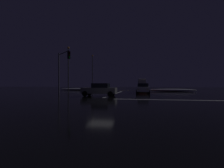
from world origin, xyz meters
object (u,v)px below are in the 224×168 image
(sedan_white, at_px, (143,88))
(sedan_black, at_px, (141,86))
(sedan_green, at_px, (143,87))
(traffic_signal_nw, at_px, (63,64))
(sedan_orange, at_px, (142,86))
(streetlamp_left_near, at_px, (68,66))
(streetlamp_left_far, at_px, (92,69))
(sedan_gray_crossing, at_px, (100,89))
(box_truck, at_px, (142,83))
(sedan_red, at_px, (143,87))

(sedan_white, xyz_separation_m, sedan_black, (-0.61, 24.76, 0.00))
(sedan_green, xyz_separation_m, traffic_signal_nw, (-12.04, -14.37, 3.68))
(sedan_orange, xyz_separation_m, streetlamp_left_near, (-13.71, -14.53, 4.19))
(traffic_signal_nw, distance_m, streetlamp_left_far, 22.63)
(sedan_black, xyz_separation_m, sedan_gray_crossing, (-4.63, -31.58, 0.00))
(box_truck, distance_m, sedan_gray_crossing, 39.19)
(sedan_black, height_order, sedan_gray_crossing, same)
(sedan_green, bearing_deg, box_truck, 91.02)
(sedan_white, height_order, sedan_black, same)
(sedan_gray_crossing, xyz_separation_m, streetlamp_left_near, (-8.90, 10.67, 4.19))
(sedan_gray_crossing, bearing_deg, sedan_black, 81.66)
(sedan_green, distance_m, streetlamp_left_far, 16.91)
(sedan_orange, bearing_deg, sedan_black, 91.55)
(sedan_white, relative_size, sedan_green, 1.00)
(sedan_green, relative_size, sedan_orange, 1.00)
(sedan_green, bearing_deg, streetlamp_left_near, -150.82)
(sedan_red, bearing_deg, box_truck, 90.86)
(box_truck, relative_size, streetlamp_left_near, 0.96)
(traffic_signal_nw, bearing_deg, sedan_black, 67.23)
(sedan_black, distance_m, box_truck, 7.36)
(sedan_red, distance_m, sedan_gray_crossing, 13.19)
(box_truck, bearing_deg, sedan_white, -89.21)
(box_truck, xyz_separation_m, streetlamp_left_far, (-13.70, -12.21, 3.79))
(sedan_white, distance_m, box_truck, 32.08)
(streetlamp_left_far, bearing_deg, sedan_black, 19.95)
(streetlamp_left_far, bearing_deg, sedan_green, -30.10)
(sedan_green, distance_m, sedan_orange, 6.69)
(sedan_green, distance_m, sedan_gray_crossing, 19.23)
(sedan_gray_crossing, bearing_deg, box_truck, 82.97)
(sedan_white, relative_size, streetlamp_left_near, 0.50)
(sedan_green, relative_size, box_truck, 0.52)
(sedan_green, bearing_deg, sedan_red, -89.62)
(sedan_red, xyz_separation_m, traffic_signal_nw, (-12.08, -7.97, 3.68))
(sedan_white, bearing_deg, streetlamp_left_near, 164.76)
(sedan_green, bearing_deg, sedan_white, -89.61)
(sedan_white, relative_size, sedan_black, 1.00)
(sedan_gray_crossing, bearing_deg, sedan_white, 52.47)
(sedan_orange, distance_m, sedan_black, 6.38)
(traffic_signal_nw, bearing_deg, sedan_green, 50.04)
(sedan_black, bearing_deg, box_truck, 88.71)
(streetlamp_left_far, height_order, streetlamp_left_near, streetlamp_left_far)
(sedan_black, bearing_deg, traffic_signal_nw, -112.77)
(sedan_green, distance_m, box_truck, 20.39)
(box_truck, relative_size, traffic_signal_nw, 1.28)
(sedan_black, height_order, box_truck, box_truck)
(sedan_green, relative_size, traffic_signal_nw, 0.67)
(sedan_black, bearing_deg, streetlamp_left_near, -122.91)
(sedan_gray_crossing, distance_m, streetlamp_left_near, 14.51)
(box_truck, bearing_deg, traffic_signal_nw, -108.59)
(sedan_orange, bearing_deg, sedan_gray_crossing, -100.79)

